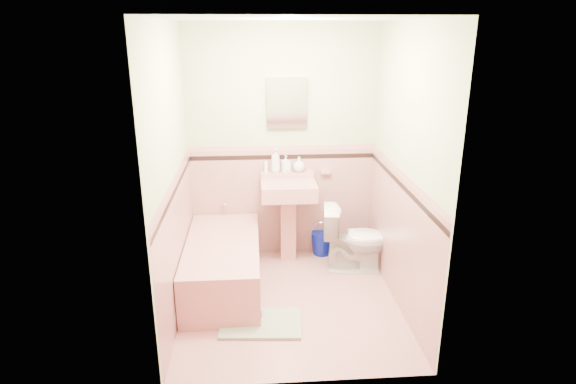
{
  "coord_description": "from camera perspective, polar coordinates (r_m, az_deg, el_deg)",
  "views": [
    {
      "loc": [
        -0.31,
        -3.99,
        2.42
      ],
      "look_at": [
        0.0,
        0.25,
        1.0
      ],
      "focal_mm": 30.36,
      "sensor_mm": 36.0,
      "label": 1
    }
  ],
  "objects": [
    {
      "name": "sink",
      "position": [
        5.24,
        0.05,
        -3.56
      ],
      "size": [
        0.58,
        0.48,
        0.9
      ],
      "primitive_type": null,
      "color": "tan",
      "rests_on": "floor"
    },
    {
      "name": "floor",
      "position": [
        4.67,
        0.23,
        -12.7
      ],
      "size": [
        2.2,
        2.2,
        0.0
      ],
      "primitive_type": "plane",
      "color": "tan",
      "rests_on": "ground"
    },
    {
      "name": "bathtub",
      "position": [
        4.85,
        -7.59,
        -8.59
      ],
      "size": [
        0.7,
        1.5,
        0.45
      ],
      "primitive_type": "cube",
      "color": "tan",
      "rests_on": "floor"
    },
    {
      "name": "wall_front",
      "position": [
        3.13,
        1.83,
        -3.47
      ],
      "size": [
        2.5,
        0.0,
        2.5
      ],
      "primitive_type": "plane",
      "rotation": [
        -1.57,
        0.0,
        0.0
      ],
      "color": "beige",
      "rests_on": "ground"
    },
    {
      "name": "wall_left",
      "position": [
        4.21,
        -13.44,
        1.83
      ],
      "size": [
        0.0,
        2.5,
        2.5
      ],
      "primitive_type": "plane",
      "rotation": [
        1.57,
        0.0,
        1.57
      ],
      "color": "beige",
      "rests_on": "ground"
    },
    {
      "name": "shoe",
      "position": [
        4.4,
        -4.03,
        -14.12
      ],
      "size": [
        0.15,
        0.09,
        0.05
      ],
      "primitive_type": "cube",
      "rotation": [
        0.0,
        0.0,
        -0.18
      ],
      "color": "#BF1E59",
      "rests_on": "bath_mat"
    },
    {
      "name": "sink_faucet",
      "position": [
        5.21,
        -0.06,
        2.1
      ],
      "size": [
        0.02,
        0.02,
        0.1
      ],
      "primitive_type": "cylinder",
      "color": "silver",
      "rests_on": "sink"
    },
    {
      "name": "bucket",
      "position": [
        5.55,
        4.02,
        -5.99
      ],
      "size": [
        0.33,
        0.33,
        0.25
      ],
      "primitive_type": null,
      "rotation": [
        0.0,
        0.0,
        0.4
      ],
      "color": "#081796",
      "rests_on": "floor"
    },
    {
      "name": "medicine_cabinet",
      "position": [
        5.12,
        -0.12,
        10.4
      ],
      "size": [
        0.41,
        0.04,
        0.51
      ],
      "primitive_type": "cube",
      "color": "white",
      "rests_on": "wall_back"
    },
    {
      "name": "wall_right",
      "position": [
        4.36,
        13.49,
        2.39
      ],
      "size": [
        0.0,
        2.5,
        2.5
      ],
      "primitive_type": "plane",
      "rotation": [
        1.57,
        0.0,
        -1.57
      ],
      "color": "beige",
      "rests_on": "ground"
    },
    {
      "name": "wainscot_right",
      "position": [
        4.57,
        12.74,
        -5.46
      ],
      "size": [
        0.0,
        2.2,
        2.2
      ],
      "primitive_type": "plane",
      "rotation": [
        1.57,
        0.0,
        -1.57
      ],
      "color": "tan",
      "rests_on": "ground"
    },
    {
      "name": "soap_dish",
      "position": [
        5.32,
        4.41,
        2.37
      ],
      "size": [
        0.11,
        0.06,
        0.04
      ],
      "primitive_type": "cube",
      "color": "tan",
      "rests_on": "wall_back"
    },
    {
      "name": "cap_right",
      "position": [
        4.36,
        13.23,
        2.01
      ],
      "size": [
        0.0,
        2.2,
        2.2
      ],
      "primitive_type": "plane",
      "rotation": [
        1.57,
        0.0,
        -1.57
      ],
      "color": "tan",
      "rests_on": "ground"
    },
    {
      "name": "soap_bottle_right",
      "position": [
        5.23,
        1.3,
        3.27
      ],
      "size": [
        0.16,
        0.16,
        0.16
      ],
      "primitive_type": "imported",
      "rotation": [
        0.0,
        0.0,
        0.25
      ],
      "color": "#B2B2B2",
      "rests_on": "sink"
    },
    {
      "name": "accent_right",
      "position": [
        4.39,
        13.14,
        0.75
      ],
      "size": [
        0.0,
        2.2,
        2.2
      ],
      "primitive_type": "plane",
      "rotation": [
        1.57,
        0.0,
        -1.57
      ],
      "color": "black",
      "rests_on": "ground"
    },
    {
      "name": "accent_back",
      "position": [
        5.24,
        -0.67,
        4.12
      ],
      "size": [
        2.0,
        0.0,
        2.0
      ],
      "primitive_type": "plane",
      "rotation": [
        1.57,
        0.0,
        0.0
      ],
      "color": "black",
      "rests_on": "ground"
    },
    {
      "name": "bath_mat",
      "position": [
        4.35,
        -3.21,
        -15.1
      ],
      "size": [
        0.72,
        0.51,
        0.03
      ],
      "primitive_type": "cube",
      "rotation": [
        0.0,
        0.0,
        -0.07
      ],
      "color": "gray",
      "rests_on": "floor"
    },
    {
      "name": "tube",
      "position": [
        5.22,
        -2.6,
        2.96
      ],
      "size": [
        0.05,
        0.05,
        0.12
      ],
      "primitive_type": "cylinder",
      "rotation": [
        0.0,
        0.0,
        -0.33
      ],
      "color": "white",
      "rests_on": "sink"
    },
    {
      "name": "wall_back",
      "position": [
        5.23,
        -0.69,
        5.55
      ],
      "size": [
        2.5,
        0.0,
        2.5
      ],
      "primitive_type": "plane",
      "rotation": [
        1.57,
        0.0,
        0.0
      ],
      "color": "beige",
      "rests_on": "ground"
    },
    {
      "name": "soap_bottle_left",
      "position": [
        5.21,
        -1.48,
        3.7
      ],
      "size": [
        0.1,
        0.1,
        0.25
      ],
      "primitive_type": "imported",
      "rotation": [
        0.0,
        0.0,
        -0.05
      ],
      "color": "#B2B2B2",
      "rests_on": "sink"
    },
    {
      "name": "soap_bottle_mid",
      "position": [
        5.22,
        -0.27,
        3.34
      ],
      "size": [
        0.1,
        0.11,
        0.18
      ],
      "primitive_type": "imported",
      "rotation": [
        0.0,
        0.0,
        0.32
      ],
      "color": "#B2B2B2",
      "rests_on": "sink"
    },
    {
      "name": "cap_left",
      "position": [
        4.22,
        -13.17,
        1.45
      ],
      "size": [
        0.0,
        2.2,
        2.2
      ],
      "primitive_type": "plane",
      "rotation": [
        1.57,
        0.0,
        1.57
      ],
      "color": "tan",
      "rests_on": "ground"
    },
    {
      "name": "cap_front",
      "position": [
        3.16,
        1.79,
        -3.85
      ],
      "size": [
        2.0,
        0.0,
        2.0
      ],
      "primitive_type": "plane",
      "rotation": [
        -1.57,
        0.0,
        0.0
      ],
      "color": "tan",
      "rests_on": "ground"
    },
    {
      "name": "wainscot_left",
      "position": [
        4.43,
        -12.67,
        -6.23
      ],
      "size": [
        0.0,
        2.2,
        2.2
      ],
      "primitive_type": "plane",
      "rotation": [
        1.57,
        0.0,
        1.57
      ],
      "color": "tan",
      "rests_on": "ground"
    },
    {
      "name": "cap_back",
      "position": [
        5.22,
        -0.68,
        5.18
      ],
      "size": [
        2.0,
        0.0,
        2.0
      ],
      "primitive_type": "plane",
      "rotation": [
        1.57,
        0.0,
        0.0
      ],
      "color": "tan",
      "rests_on": "ground"
    },
    {
      "name": "wainscot_front",
      "position": [
        3.44,
        1.7,
        -13.49
      ],
      "size": [
        2.0,
        0.0,
        2.0
      ],
      "primitive_type": "plane",
      "rotation": [
        -1.57,
        0.0,
        0.0
      ],
      "color": "tan",
      "rests_on": "ground"
    },
    {
      "name": "accent_front",
      "position": [
        3.2,
        1.77,
        -5.51
      ],
      "size": [
        2.0,
        0.0,
        2.0
      ],
      "primitive_type": "plane",
      "rotation": [
        -1.57,
        0.0,
        0.0
      ],
      "color": "black",
      "rests_on": "ground"
    },
    {
      "name": "ceiling",
      "position": [
        4.0,
        0.28,
        19.62
      ],
      "size": [
        2.2,
        2.2,
        0.0
      ],
      "primitive_type": "plane",
      "rotation": [
        3.14,
        0.0,
        0.0
      ],
      "color": "white",
      "rests_on": "ground"
    },
    {
      "name": "tub_faucet",
      "position": [
        5.36,
        -7.38,
        -1.21
      ],
      "size": [
        0.04,
        0.12,
        0.04
      ],
      "primitive_type": "cylinder",
      "rotation": [
        1.57,
        0.0,
        0.0
      ],
      "color": "silver",
      "rests_on": "wall_back"
    },
    {
      "name": "toilet",
      "position": [
        5.15,
        7.94,
        -5.45
      ],
      "size": [
        0.73,
        0.47,
        0.7
      ],
      "primitive_type": "imported",
      "rotation": [
        0.0,
        0.0,
        1.44
      ],
      "color": "white",
      "rests_on": "floor"
    },
    {
      "name": "accent_left",
      "position": [
        4.25,
        -13.08,
        0.16
      ],
      "size": [
        0.0,
        2.2,
        2.2
      ],
      "primitive_type": "plane",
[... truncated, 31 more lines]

